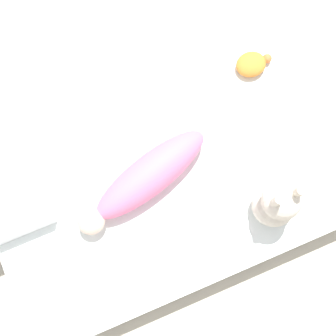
{
  "coord_description": "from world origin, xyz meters",
  "views": [
    {
      "loc": [
        -0.22,
        -0.35,
        1.99
      ],
      "look_at": [
        -0.07,
        0.0,
        0.25
      ],
      "focal_mm": 50.0,
      "sensor_mm": 36.0,
      "label": 1
    }
  ],
  "objects_px": {
    "pillow": "(4,198)",
    "bunny_plush": "(277,203)",
    "swaddled_baby": "(145,178)",
    "turtle_plush": "(252,64)"
  },
  "relations": [
    {
      "from": "pillow",
      "to": "bunny_plush",
      "type": "xyz_separation_m",
      "value": [
        0.91,
        -0.42,
        0.08
      ]
    },
    {
      "from": "bunny_plush",
      "to": "turtle_plush",
      "type": "bearing_deg",
      "value": 71.89
    },
    {
      "from": "swaddled_baby",
      "to": "pillow",
      "type": "bearing_deg",
      "value": -31.29
    },
    {
      "from": "pillow",
      "to": "bunny_plush",
      "type": "height_order",
      "value": "bunny_plush"
    },
    {
      "from": "turtle_plush",
      "to": "swaddled_baby",
      "type": "bearing_deg",
      "value": -154.64
    },
    {
      "from": "pillow",
      "to": "turtle_plush",
      "type": "height_order",
      "value": "pillow"
    },
    {
      "from": "swaddled_baby",
      "to": "turtle_plush",
      "type": "xyz_separation_m",
      "value": [
        0.58,
        0.27,
        -0.04
      ]
    },
    {
      "from": "pillow",
      "to": "bunny_plush",
      "type": "distance_m",
      "value": 1.01
    },
    {
      "from": "swaddled_baby",
      "to": "pillow",
      "type": "relative_size",
      "value": 1.92
    },
    {
      "from": "swaddled_baby",
      "to": "turtle_plush",
      "type": "relative_size",
      "value": 3.78
    }
  ]
}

